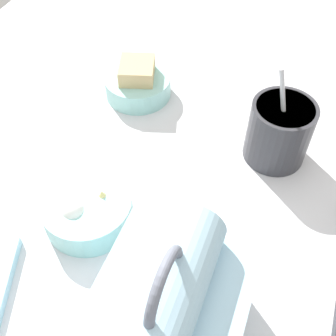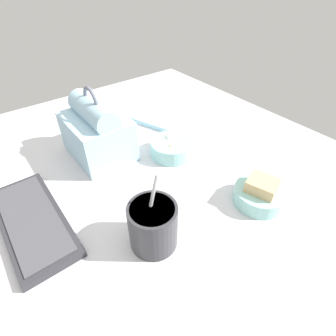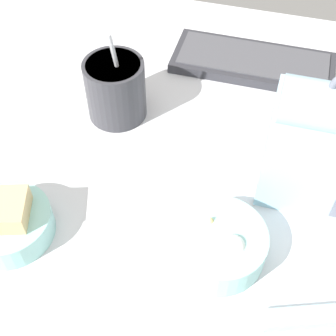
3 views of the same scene
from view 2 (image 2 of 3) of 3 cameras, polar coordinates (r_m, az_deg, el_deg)
The scene contains 7 objects.
desk_surface at distance 73.03cm, azimuth 0.89°, elevation -2.95°, with size 140.00×110.00×2.00cm.
keyboard at distance 68.26cm, azimuth -27.40°, elevation -10.20°, with size 30.63×12.51×2.10cm.
lunch_bag at distance 79.69cm, azimuth -15.14°, elevation 7.63°, with size 19.90×15.80×21.56cm.
soup_cup at distance 54.52cm, azimuth -3.28°, elevation -12.28°, with size 10.10×10.10×17.60cm.
bento_bowl_sandwich at distance 68.21cm, azimuth 19.30°, elevation -5.33°, with size 12.37×12.37×7.03cm.
bento_bowl_snacks at distance 79.79cm, azimuth 0.87°, elevation 4.48°, with size 13.11×13.11×5.81cm.
chopstick_case at distance 95.48cm, azimuth -4.11°, elevation 9.57°, with size 22.90×10.37×1.60cm.
Camera 2 is at (-41.90, 33.91, 50.28)cm, focal length 28.00 mm.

